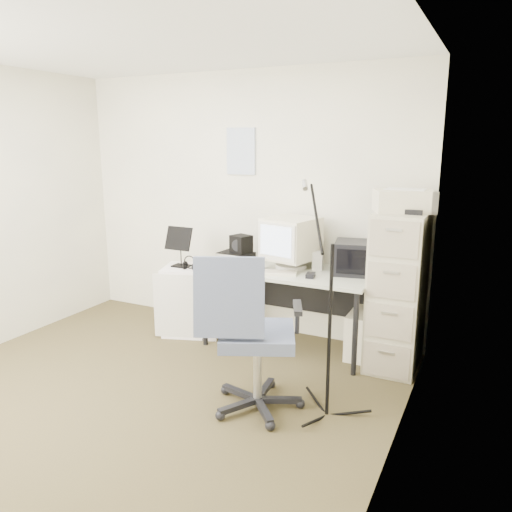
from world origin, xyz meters
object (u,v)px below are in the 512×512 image
at_px(filing_cabinet, 397,291).
at_px(desk, 288,308).
at_px(side_cart, 193,300).
at_px(office_chair, 257,333).

relative_size(filing_cabinet, desk, 0.87).
bearing_deg(side_cart, filing_cabinet, -15.41).
xyz_separation_m(filing_cabinet, office_chair, (-0.73, -1.13, -0.09)).
distance_m(office_chair, side_cart, 1.58).
bearing_deg(office_chair, side_cart, 115.74).
distance_m(desk, office_chair, 1.14).
xyz_separation_m(office_chair, side_cart, (-1.19, 1.02, -0.23)).
relative_size(desk, side_cart, 2.25).
height_order(desk, office_chair, office_chair).
distance_m(filing_cabinet, side_cart, 1.95).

